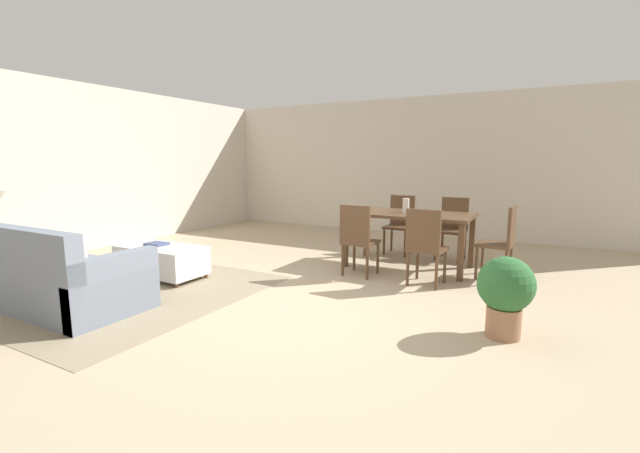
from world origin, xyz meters
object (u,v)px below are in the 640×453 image
Objects in this scene: couch at (53,278)px; dining_table at (409,219)px; dining_chair_head_east at (502,238)px; potted_plant at (505,291)px; book_on_ottoman at (157,244)px; dining_chair_near_right at (425,243)px; ottoman_table at (162,259)px; dining_chair_far_right at (453,225)px; side_table at (0,246)px; dining_chair_far_left at (400,221)px; vase_centerpiece at (406,206)px; dining_chair_near_left at (358,236)px.

couch reaches higher than dining_table.
dining_chair_head_east is 1.89m from potted_plant.
couch is at bearing -90.65° from book_on_ottoman.
dining_chair_near_right is (3.12, 2.48, 0.23)m from couch.
ottoman_table is 4.13m from dining_chair_far_right.
potted_plant reaches higher than side_table.
side_table is 2.30× the size of book_on_ottoman.
dining_chair_far_left is at bearing 48.22° from side_table.
dining_chair_head_east reaches higher than dining_table.
dining_chair_far_right is at bearing -0.65° from dining_chair_far_left.
dining_table is 8.51× the size of vase_centerpiece.
vase_centerpiece is at bearing 51.19° from couch.
dining_chair_far_left is at bearing 88.96° from dining_chair_near_left.
side_table reaches higher than book_on_ottoman.
dining_chair_near_right is 1.00× the size of dining_chair_head_east.
vase_centerpiece is (3.90, 3.15, 0.39)m from side_table.
dining_chair_head_east reaches higher than ottoman_table.
ottoman_table is 1.88× the size of side_table.
dining_chair_near_right is (0.86, -0.02, 0.00)m from dining_chair_near_left.
side_table is 5.06m from dining_table.
dining_chair_head_east is at bearing 26.84° from book_on_ottoman.
potted_plant is at bearing -56.65° from dining_chair_far_left.
side_table is 5.50m from potted_plant.
dining_table is at bearing 15.27° from vase_centerpiece.
potted_plant is at bearing 1.15° from book_on_ottoman.
dining_table is 0.90m from dining_chair_near_left.
book_on_ottoman is (0.01, 1.29, 0.13)m from couch.
dining_chair_head_east is (0.77, -0.85, 0.00)m from dining_chair_far_right.
couch is at bearing -141.48° from dining_chair_near_right.
dining_chair_far_right is 1.15m from dining_chair_head_east.
dining_table reaches higher than book_on_ottoman.
ottoman_table is 1.22× the size of dining_chair_far_right.
dining_table is 1.21m from dining_chair_head_east.
dining_chair_near_left is 0.86m from dining_chair_near_right.
ottoman_table is 1.22× the size of dining_chair_far_left.
dining_chair_near_left is at bearing 47.92° from couch.
couch is at bearing -161.51° from potted_plant.
dining_chair_near_left reaches higher than book_on_ottoman.
dining_chair_near_left is at bearing -117.89° from dining_chair_far_right.
book_on_ottoman is (-0.10, 0.02, 0.19)m from ottoman_table.
dining_chair_far_left is at bearing 179.35° from dining_chair_far_right.
potted_plant is (1.41, -1.92, -0.27)m from dining_table.
side_table is at bearing -141.06° from vase_centerpiece.
dining_table is at bearing 50.83° from couch.
side_table is at bearing -151.69° from dining_chair_near_right.
dining_chair_far_right is 1.34× the size of potted_plant.
dining_chair_far_left is at bearing 52.49° from ottoman_table.
side_table is 5.91m from dining_chair_far_right.
dining_chair_near_left reaches higher than couch.
dining_chair_far_right is (-0.02, 1.61, 0.00)m from dining_chair_near_right.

